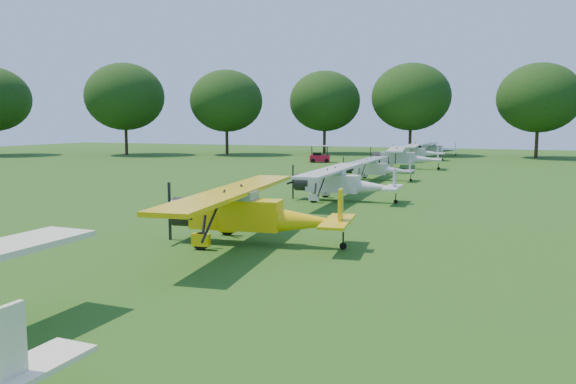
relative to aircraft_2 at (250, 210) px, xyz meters
name	(u,v)px	position (x,y,z in m)	size (l,w,h in m)	color
ground	(258,222)	(-1.68, 4.45, -1.35)	(160.00, 160.00, 0.00)	#1C4A12
tree_belt	(334,44)	(1.90, 4.62, 6.68)	(137.36, 130.27, 14.52)	black
aircraft_2	(250,210)	(0.00, 0.00, 0.00)	(7.41, 11.77, 2.31)	yellow
aircraft_3	(341,181)	(-0.03, 12.74, -0.14)	(6.62, 10.52, 2.08)	silver
aircraft_4	(375,167)	(-0.81, 25.53, -0.28)	(5.82, 9.23, 1.83)	silver
aircraft_5	(403,156)	(-0.63, 37.32, -0.05)	(7.13, 11.31, 2.22)	silver
aircraft_6	(417,151)	(-1.26, 50.64, -0.19)	(6.32, 10.07, 1.98)	silver
aircraft_7	(435,148)	(-0.45, 61.97, -0.28)	(5.86, 9.29, 1.84)	silver
golf_cart	(319,157)	(-11.31, 42.89, -0.70)	(2.61, 2.09, 1.96)	red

